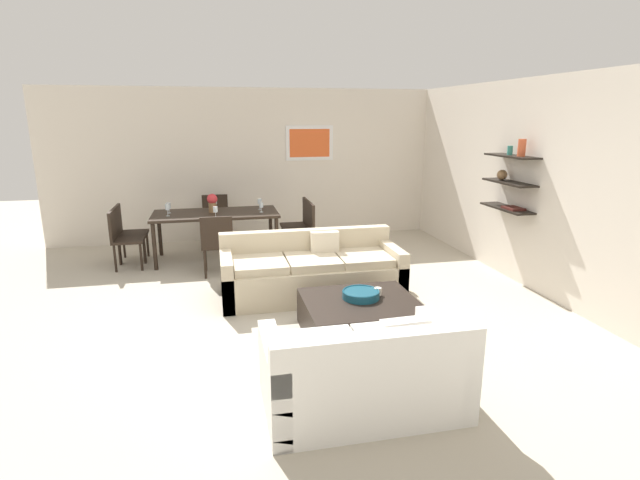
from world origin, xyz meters
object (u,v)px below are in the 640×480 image
decorative_bowl (361,294)px  dining_table (216,217)px  wine_glass_right_far (260,202)px  wine_glass_right_near (261,205)px  dining_chair_right_far (300,221)px  dining_chair_left_far (126,229)px  loveseat_white (364,374)px  candle_jar (378,292)px  wine_glass_left_near (167,208)px  dining_chair_foot (217,241)px  dining_chair_right_near (304,227)px  coffee_table (360,318)px  sofa_beige (312,273)px  wine_glass_foot (215,210)px  wine_glass_left_far (169,206)px  centerpiece_vase (212,202)px  wine_glass_head (215,201)px  dining_chair_left_near (122,235)px  dining_chair_head (216,217)px

decorative_bowl → dining_table: dining_table is taller
wine_glass_right_far → wine_glass_right_near: size_ratio=1.14×
dining_chair_right_far → dining_chair_left_far: bearing=180.0°
loveseat_white → candle_jar: size_ratio=18.39×
wine_glass_left_near → dining_chair_foot: bearing=-46.9°
loveseat_white → dining_chair_left_far: bearing=117.5°
decorative_bowl → dining_chair_right_near: size_ratio=0.44×
coffee_table → dining_chair_right_near: 2.98m
loveseat_white → wine_glass_right_near: (-0.34, 4.32, 0.56)m
sofa_beige → dining_chair_right_far: 2.14m
wine_glass_foot → loveseat_white: bearing=-75.4°
dining_table → dining_chair_foot: bearing=-90.0°
loveseat_white → dining_chair_left_far: dining_chair_left_far is taller
candle_jar → dining_chair_right_far: (-0.26, 3.27, 0.08)m
sofa_beige → dining_table: sofa_beige is taller
dining_table → candle_jar: bearing=-62.0°
dining_chair_right_far → wine_glass_right_near: 0.82m
wine_glass_left_far → wine_glass_right_far: size_ratio=0.95×
decorative_bowl → wine_glass_left_far: size_ratio=2.36×
dining_chair_foot → centerpiece_vase: size_ratio=3.02×
dining_chair_left_far → wine_glass_left_far: (0.66, -0.09, 0.36)m
wine_glass_head → centerpiece_vase: bearing=-96.2°
dining_chair_foot → wine_glass_left_near: (-0.71, 0.75, 0.38)m
dining_chair_foot → wine_glass_right_near: wine_glass_right_near is taller
candle_jar → dining_chair_left_near: size_ratio=0.09×
wine_glass_right_near → candle_jar: bearing=-72.7°
dining_table → centerpiece_vase: size_ratio=6.60×
wine_glass_left_near → wine_glass_head: bearing=36.2°
coffee_table → dining_chair_head: bearing=109.2°
wine_glass_right_far → centerpiece_vase: (-0.74, -0.08, 0.04)m
coffee_table → wine_glass_head: 3.90m
dining_chair_foot → centerpiece_vase: 1.00m
dining_chair_head → dining_chair_left_near: (-1.37, -1.08, 0.00)m
decorative_bowl → sofa_beige: bearing=103.3°
dining_chair_foot → wine_glass_left_far: bearing=125.7°
wine_glass_right_far → dining_chair_left_near: bearing=-171.2°
decorative_bowl → wine_glass_right_near: wine_glass_right_near is taller
dining_table → wine_glass_left_near: (-0.71, -0.11, 0.20)m
wine_glass_left_near → dining_chair_left_near: bearing=-172.0°
dining_chair_left_far → wine_glass_right_far: size_ratio=5.06×
dining_chair_foot → wine_glass_foot: 0.59m
wine_glass_right_near → dining_chair_head: bearing=125.7°
coffee_table → dining_chair_left_near: (-2.77, 2.96, 0.31)m
wine_glass_foot → dining_chair_left_far: bearing=156.0°
sofa_beige → wine_glass_head: wine_glass_head is taller
wine_glass_foot → wine_glass_left_near: size_ratio=0.90×
loveseat_white → coffee_table: (0.36, 1.26, -0.10)m
dining_chair_right_near → wine_glass_left_far: size_ratio=5.32×
dining_chair_left_far → centerpiece_vase: bearing=-7.3°
candle_jar → dining_table: 3.48m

